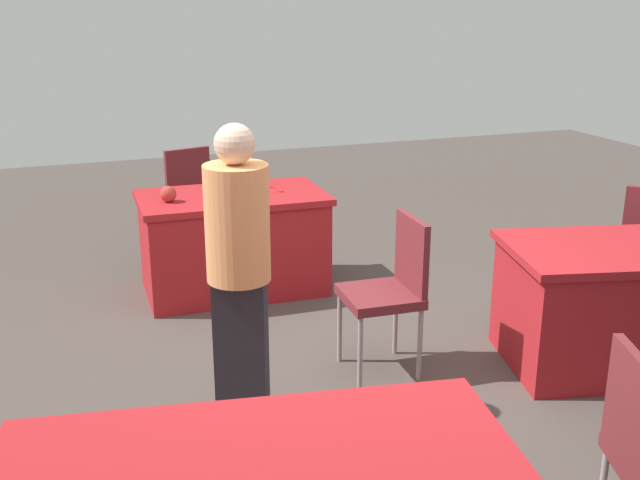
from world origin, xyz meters
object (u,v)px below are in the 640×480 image
chair_tucked_left (183,191)px  person_organiser (239,259)px  scissors_red (279,189)px  chair_by_pillar (391,284)px  yarn_ball (168,194)px  table_foreground (233,242)px  laptop_silver (234,186)px

chair_tucked_left → person_organiser: person_organiser is taller
scissors_red → person_organiser: bearing=-17.1°
chair_by_pillar → yarn_ball: (1.06, -1.59, 0.27)m
table_foreground → yarn_ball: bearing=7.1°
person_organiser → laptop_silver: 1.99m
chair_tucked_left → scissors_red: (-0.55, 1.16, 0.24)m
table_foreground → scissors_red: (-0.38, -0.02, 0.39)m
table_foreground → chair_by_pillar: chair_by_pillar is taller
laptop_silver → yarn_ball: laptop_silver is taller
laptop_silver → scissors_red: (-0.34, 0.09, -0.04)m
chair_tucked_left → scissors_red: size_ratio=5.28×
table_foreground → yarn_ball: size_ratio=12.04×
chair_tucked_left → chair_by_pillar: 2.93m
person_organiser → yarn_ball: (0.08, -1.77, -0.06)m
chair_tucked_left → yarn_ball: size_ratio=7.95×
chair_by_pillar → laptop_silver: 1.86m
chair_tucked_left → chair_by_pillar: bearing=-89.7°
table_foreground → scissors_red: size_ratio=8.01×
chair_tucked_left → chair_by_pillar: (-0.74, 2.83, 0.02)m
laptop_silver → scissors_red: bearing=169.8°
table_foreground → scissors_red: bearing=-177.2°
yarn_ball → scissors_red: 0.88m
person_organiser → scissors_red: bearing=90.2°
chair_by_pillar → yarn_ball: 1.93m
chair_by_pillar → scissors_red: 1.70m
person_organiser → yarn_ball: bearing=116.0°
chair_by_pillar → laptop_silver: laptop_silver is taller
chair_tucked_left → laptop_silver: 1.12m
chair_by_pillar → yarn_ball: bearing=36.8°
table_foreground → yarn_ball: yarn_ball is taller
person_organiser → chair_by_pillar: bearing=33.6°
laptop_silver → yarn_ball: bearing=22.4°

